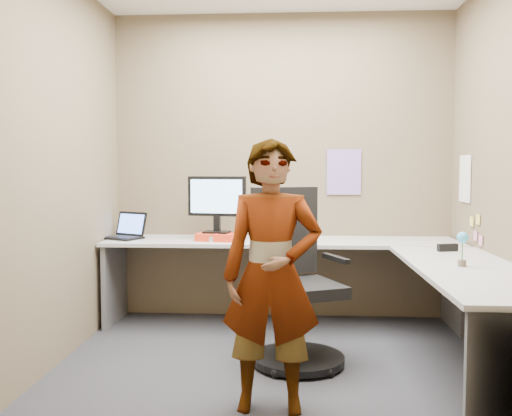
# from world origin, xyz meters

# --- Properties ---
(ground) EXTENTS (3.00, 3.00, 0.00)m
(ground) POSITION_xyz_m (0.00, 0.00, 0.00)
(ground) COLOR #28282D
(ground) RESTS_ON ground
(wall_back) EXTENTS (3.00, 0.00, 3.00)m
(wall_back) POSITION_xyz_m (0.00, 1.30, 1.35)
(wall_back) COLOR brown
(wall_back) RESTS_ON ground
(wall_right) EXTENTS (0.00, 2.70, 2.70)m
(wall_right) POSITION_xyz_m (1.50, 0.00, 1.35)
(wall_right) COLOR brown
(wall_right) RESTS_ON ground
(wall_left) EXTENTS (0.00, 2.70, 2.70)m
(wall_left) POSITION_xyz_m (-1.50, 0.00, 1.35)
(wall_left) COLOR brown
(wall_left) RESTS_ON ground
(desk) EXTENTS (2.98, 2.58, 0.73)m
(desk) POSITION_xyz_m (0.44, 0.39, 0.59)
(desk) COLOR #B3B3B3
(desk) RESTS_ON ground
(paper_ream) EXTENTS (0.35, 0.28, 0.06)m
(paper_ream) POSITION_xyz_m (-0.54, 0.90, 0.76)
(paper_ream) COLOR red
(paper_ream) RESTS_ON desk
(monitor) EXTENTS (0.50, 0.18, 0.47)m
(monitor) POSITION_xyz_m (-0.54, 0.92, 1.07)
(monitor) COLOR black
(monitor) RESTS_ON paper_ream
(laptop) EXTENTS (0.40, 0.37, 0.22)m
(laptop) POSITION_xyz_m (-1.34, 1.00, 0.79)
(laptop) COLOR black
(laptop) RESTS_ON desk
(trackball_mouse) EXTENTS (0.12, 0.08, 0.07)m
(trackball_mouse) POSITION_xyz_m (-0.53, 0.83, 0.76)
(trackball_mouse) COLOR #B7B7BC
(trackball_mouse) RESTS_ON desk
(origami) EXTENTS (0.10, 0.10, 0.06)m
(origami) POSITION_xyz_m (-0.14, 0.75, 0.76)
(origami) COLOR white
(origami) RESTS_ON desk
(stapler) EXTENTS (0.16, 0.08, 0.05)m
(stapler) POSITION_xyz_m (1.22, 0.38, 0.76)
(stapler) COLOR black
(stapler) RESTS_ON desk
(flower) EXTENTS (0.07, 0.07, 0.22)m
(flower) POSITION_xyz_m (1.14, -0.26, 0.87)
(flower) COLOR brown
(flower) RESTS_ON desk
(calendar_purple) EXTENTS (0.30, 0.01, 0.40)m
(calendar_purple) POSITION_xyz_m (0.55, 1.29, 1.30)
(calendar_purple) COLOR #846BB7
(calendar_purple) RESTS_ON wall_back
(calendar_white) EXTENTS (0.01, 0.28, 0.38)m
(calendar_white) POSITION_xyz_m (1.49, 0.90, 1.25)
(calendar_white) COLOR white
(calendar_white) RESTS_ON wall_right
(sticky_note_a) EXTENTS (0.01, 0.07, 0.07)m
(sticky_note_a) POSITION_xyz_m (1.49, 0.55, 0.95)
(sticky_note_a) COLOR #F2E059
(sticky_note_a) RESTS_ON wall_right
(sticky_note_b) EXTENTS (0.01, 0.07, 0.07)m
(sticky_note_b) POSITION_xyz_m (1.49, 0.60, 0.82)
(sticky_note_b) COLOR pink
(sticky_note_b) RESTS_ON wall_right
(sticky_note_c) EXTENTS (0.01, 0.07, 0.07)m
(sticky_note_c) POSITION_xyz_m (1.49, 0.48, 0.80)
(sticky_note_c) COLOR pink
(sticky_note_c) RESTS_ON wall_right
(sticky_note_d) EXTENTS (0.01, 0.07, 0.07)m
(sticky_note_d) POSITION_xyz_m (1.49, 0.70, 0.92)
(sticky_note_d) COLOR #F2E059
(sticky_note_d) RESTS_ON wall_right
(office_chair) EXTENTS (0.69, 0.69, 1.18)m
(office_chair) POSITION_xyz_m (0.11, 0.04, 0.48)
(office_chair) COLOR black
(office_chair) RESTS_ON ground
(person) EXTENTS (0.55, 0.36, 1.50)m
(person) POSITION_xyz_m (-0.02, -0.73, 0.75)
(person) COLOR #999399
(person) RESTS_ON ground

